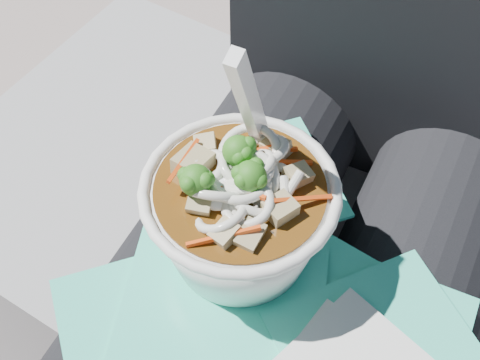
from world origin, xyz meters
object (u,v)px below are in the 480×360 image
at_px(stone_ledge, 314,333).
at_px(lap, 283,323).
at_px(udon_bowl, 240,210).
at_px(person_body, 322,237).
at_px(plastic_bag, 258,332).

height_order(stone_ledge, lap, lap).
xyz_separation_m(stone_ledge, lap, (0.00, -0.15, 0.32)).
distance_m(stone_ledge, lap, 0.35).
bearing_deg(udon_bowl, person_body, 62.48).
height_order(lap, udon_bowl, udon_bowl).
bearing_deg(stone_ledge, plastic_bag, -90.48).
distance_m(lap, plastic_bag, 0.10).
xyz_separation_m(person_body, udon_bowl, (-0.05, -0.09, 0.13)).
height_order(lap, person_body, person_body).
bearing_deg(udon_bowl, lap, -3.72).
bearing_deg(stone_ledge, person_body, -90.00).
distance_m(lap, udon_bowl, 0.16).
bearing_deg(lap, stone_ledge, 90.00).
bearing_deg(person_body, lap, -90.00).
bearing_deg(udon_bowl, plastic_bag, -52.67).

